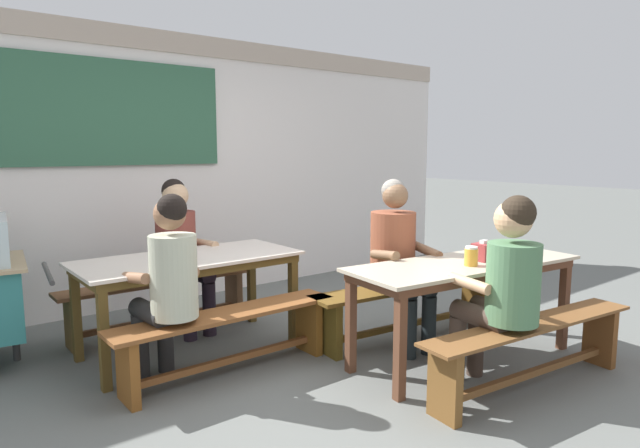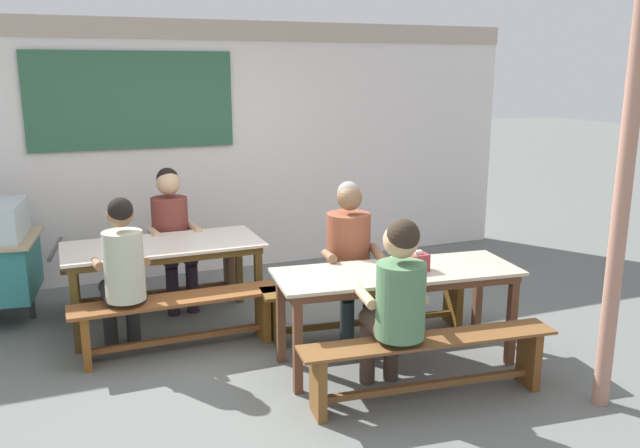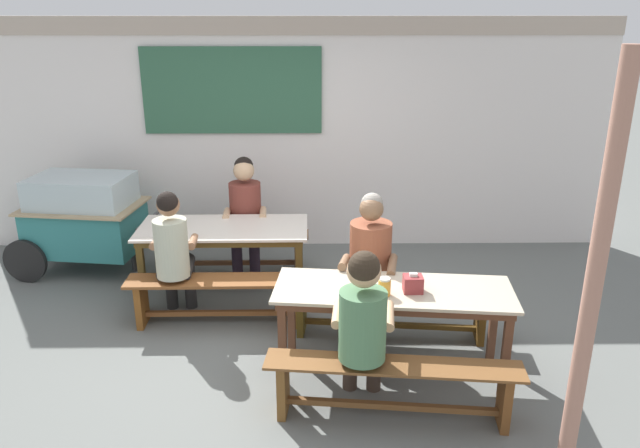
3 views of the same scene
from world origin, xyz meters
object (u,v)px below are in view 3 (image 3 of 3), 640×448
at_px(food_cart, 83,216).
at_px(dining_table_far, 223,234).
at_px(bench_far_back, 232,246).
at_px(bench_near_front, 392,384).
at_px(person_near_front, 363,320).
at_px(person_left_back_turned, 173,249).
at_px(tissue_box, 413,284).
at_px(bench_far_front, 217,294).
at_px(condiment_jar, 384,287).
at_px(bench_near_back, 390,304).
at_px(person_right_near_table, 369,260).
at_px(person_center_facing, 245,210).
at_px(wooden_support_post, 594,280).
at_px(dining_table_near, 393,298).

bearing_deg(food_cart, dining_table_far, -22.88).
distance_m(bench_far_back, bench_near_front, 2.94).
bearing_deg(person_near_front, dining_table_far, 122.45).
relative_size(person_left_back_turned, tissue_box, 8.47).
distance_m(bench_far_front, condiment_jar, 1.75).
bearing_deg(dining_table_far, bench_near_back, -28.12).
xyz_separation_m(bench_far_back, bench_far_front, (0.01, -1.17, -0.00)).
relative_size(bench_far_back, person_right_near_table, 1.27).
xyz_separation_m(bench_near_front, person_center_facing, (-1.26, 2.51, 0.45)).
xyz_separation_m(bench_far_back, wooden_support_post, (2.47, -3.05, 0.98)).
relative_size(dining_table_far, person_near_front, 1.29).
height_order(bench_far_front, person_left_back_turned, person_left_back_turned).
xyz_separation_m(person_near_front, tissue_box, (0.41, 0.44, 0.07)).
relative_size(bench_near_back, person_near_front, 1.43).
bearing_deg(dining_table_far, bench_far_back, 90.33).
height_order(dining_table_near, food_cart, food_cart).
bearing_deg(person_right_near_table, wooden_support_post, -55.08).
height_order(food_cart, wooden_support_post, wooden_support_post).
bearing_deg(bench_far_back, dining_table_near, -53.35).
xyz_separation_m(dining_table_far, condiment_jar, (1.40, -1.52, 0.14)).
relative_size(person_center_facing, tissue_box, 8.61).
relative_size(condiment_jar, wooden_support_post, 0.05).
bearing_deg(person_left_back_turned, bench_near_back, -9.11).
height_order(person_left_back_turned, person_center_facing, person_center_facing).
bearing_deg(person_left_back_turned, condiment_jar, -29.39).
bearing_deg(tissue_box, dining_table_near, 157.70).
bearing_deg(dining_table_far, person_right_near_table, -32.68).
xyz_separation_m(food_cart, condiment_jar, (3.01, -2.20, 0.18)).
xyz_separation_m(person_left_back_turned, person_right_near_table, (1.73, -0.35, 0.02)).
relative_size(bench_near_back, tissue_box, 12.15).
height_order(tissue_box, wooden_support_post, wooden_support_post).
height_order(dining_table_near, bench_near_front, dining_table_near).
bearing_deg(food_cart, tissue_box, -33.61).
height_order(bench_far_back, person_near_front, person_near_front).
distance_m(bench_near_front, person_near_front, 0.50).
height_order(food_cart, tissue_box, food_cart).
bearing_deg(bench_far_back, condiment_jar, -56.32).
bearing_deg(person_right_near_table, bench_far_back, 132.96).
distance_m(food_cart, person_center_facing, 1.78).
height_order(bench_far_back, person_center_facing, person_center_facing).
bearing_deg(person_near_front, bench_far_front, 132.52).
bearing_deg(bench_far_back, bench_far_front, -89.67).
distance_m(dining_table_far, bench_far_front, 0.69).
bearing_deg(wooden_support_post, dining_table_far, 135.02).
bearing_deg(bench_near_front, condiment_jar, 92.29).
relative_size(food_cart, condiment_jar, 11.78).
bearing_deg(person_center_facing, wooden_support_post, -52.35).
xyz_separation_m(bench_far_back, bench_near_back, (1.55, -1.41, 0.01)).
distance_m(bench_near_front, condiment_jar, 0.70).
distance_m(bench_far_front, person_center_facing, 1.20).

